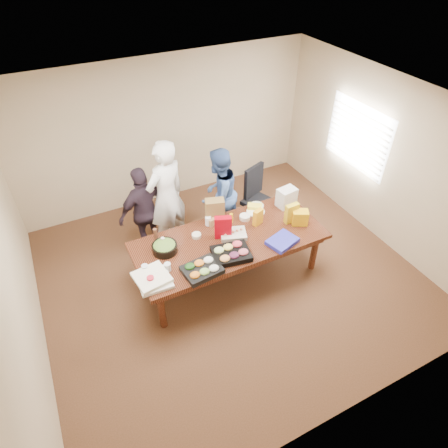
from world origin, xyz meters
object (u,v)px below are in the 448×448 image
salad_bowl (165,248)px  person_right (219,194)px  office_chair (258,200)px  person_center (167,197)px  conference_table (229,257)px  sheet_cake (233,234)px

salad_bowl → person_right: bearing=33.7°
office_chair → salad_bowl: 2.11m
office_chair → person_center: person_center is taller
office_chair → salad_bowl: size_ratio=2.96×
conference_table → salad_bowl: salad_bowl is taller
office_chair → sheet_cake: size_ratio=2.84×
person_right → sheet_cake: person_right is taller
sheet_cake → person_center: bearing=140.0°
office_chair → conference_table: bearing=-159.5°
salad_bowl → sheet_cake: bearing=-8.0°
office_chair → salad_bowl: (-1.96, -0.72, 0.28)m
person_center → salad_bowl: person_center is taller
sheet_cake → office_chair: bearing=61.6°
office_chair → person_right: size_ratio=0.65×
office_chair → person_right: bearing=150.9°
sheet_cake → salad_bowl: bearing=-168.5°
conference_table → sheet_cake: sheet_cake is taller
person_center → person_right: (0.86, -0.10, -0.16)m
conference_table → office_chair: (1.03, 0.90, 0.15)m
office_chair → person_center: 1.65m
sheet_cake → salad_bowl: size_ratio=1.04×
conference_table → office_chair: office_chair is taller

